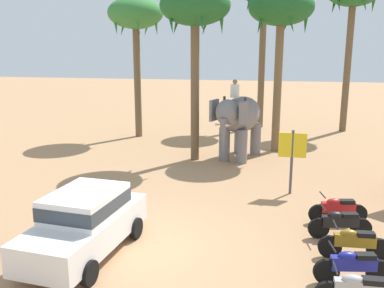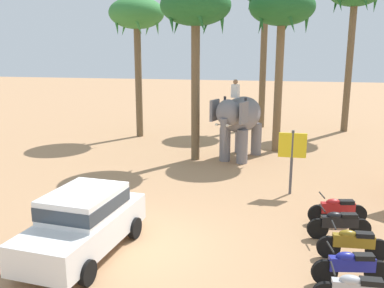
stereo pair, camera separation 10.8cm
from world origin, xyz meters
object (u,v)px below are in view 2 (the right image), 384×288
object	(u,v)px
elephant_with_mahout	(240,118)
car_sedan_foreground	(84,220)
motorcycle_far_in_row	(337,209)
palm_tree_behind_elephant	(196,11)
palm_tree_near_hut	(282,12)
signboard_yellow	(292,150)
motorcycle_mid_row	(353,243)
motorcycle_fourth_in_row	(339,223)
palm_tree_leaning_seaward	(137,17)
motorcycle_second_in_row	(351,266)

from	to	relation	value
elephant_with_mahout	car_sedan_foreground	bearing A→B (deg)	-105.77
motorcycle_far_in_row	palm_tree_behind_elephant	size ratio (longest dim) A/B	0.22
palm_tree_near_hut	signboard_yellow	distance (m)	8.51
motorcycle_mid_row	palm_tree_near_hut	xyz separation A→B (m)	(-2.11, 11.39, 6.53)
car_sedan_foreground	motorcycle_mid_row	xyz separation A→B (m)	(6.82, 1.10, -0.46)
car_sedan_foreground	motorcycle_fourth_in_row	world-z (taller)	car_sedan_foreground
motorcycle_mid_row	motorcycle_fourth_in_row	xyz separation A→B (m)	(-0.19, 1.19, 0.00)
palm_tree_near_hut	motorcycle_far_in_row	bearing A→B (deg)	-77.59
motorcycle_fourth_in_row	elephant_with_mahout	bearing A→B (deg)	113.89
car_sedan_foreground	signboard_yellow	world-z (taller)	signboard_yellow
motorcycle_far_in_row	palm_tree_leaning_seaward	world-z (taller)	palm_tree_leaning_seaward
motorcycle_second_in_row	signboard_yellow	distance (m)	6.25
elephant_with_mahout	motorcycle_fourth_in_row	size ratio (longest dim) A/B	2.25
motorcycle_second_in_row	palm_tree_near_hut	xyz separation A→B (m)	(-1.89, 12.62, 6.53)
palm_tree_behind_elephant	palm_tree_near_hut	bearing A→B (deg)	33.49
motorcycle_far_in_row	signboard_yellow	xyz separation A→B (m)	(-1.37, 2.48, 1.22)
signboard_yellow	motorcycle_far_in_row	bearing A→B (deg)	-61.09
motorcycle_second_in_row	motorcycle_fourth_in_row	world-z (taller)	same
motorcycle_mid_row	motorcycle_far_in_row	bearing A→B (deg)	92.69
elephant_with_mahout	motorcycle_second_in_row	xyz separation A→B (m)	(3.62, -10.68, -1.53)
palm_tree_leaning_seaward	elephant_with_mahout	bearing A→B (deg)	-32.44
elephant_with_mahout	palm_tree_near_hut	world-z (taller)	palm_tree_near_hut
palm_tree_leaning_seaward	signboard_yellow	bearing A→B (deg)	-44.84
car_sedan_foreground	elephant_with_mahout	world-z (taller)	elephant_with_mahout
motorcycle_fourth_in_row	car_sedan_foreground	bearing A→B (deg)	-160.95
car_sedan_foreground	palm_tree_behind_elephant	bearing A→B (deg)	84.70
motorcycle_mid_row	motorcycle_fourth_in_row	bearing A→B (deg)	99.11
car_sedan_foreground	signboard_yellow	xyz separation A→B (m)	(5.35, 5.86, 0.76)
palm_tree_behind_elephant	palm_tree_near_hut	size ratio (longest dim) A/B	0.99
car_sedan_foreground	signboard_yellow	size ratio (longest dim) A/B	1.77
signboard_yellow	motorcycle_mid_row	bearing A→B (deg)	-72.80
elephant_with_mahout	palm_tree_behind_elephant	distance (m)	5.36
motorcycle_mid_row	palm_tree_near_hut	distance (m)	13.29
elephant_with_mahout	motorcycle_mid_row	size ratio (longest dim) A/B	2.23
car_sedan_foreground	palm_tree_near_hut	world-z (taller)	palm_tree_near_hut
motorcycle_far_in_row	palm_tree_near_hut	xyz separation A→B (m)	(-2.00, 9.10, 6.53)
car_sedan_foreground	motorcycle_second_in_row	size ratio (longest dim) A/B	2.37
elephant_with_mahout	motorcycle_fourth_in_row	world-z (taller)	elephant_with_mahout
car_sedan_foreground	motorcycle_far_in_row	world-z (taller)	car_sedan_foreground
car_sedan_foreground	motorcycle_fourth_in_row	bearing A→B (deg)	19.05
palm_tree_leaning_seaward	signboard_yellow	world-z (taller)	palm_tree_leaning_seaward
palm_tree_near_hut	signboard_yellow	xyz separation A→B (m)	(0.63, -6.62, -5.30)
palm_tree_behind_elephant	palm_tree_leaning_seaward	world-z (taller)	palm_tree_leaning_seaward
motorcycle_second_in_row	motorcycle_fourth_in_row	bearing A→B (deg)	89.26
motorcycle_second_in_row	car_sedan_foreground	bearing A→B (deg)	178.81
palm_tree_behind_elephant	signboard_yellow	world-z (taller)	palm_tree_behind_elephant
palm_tree_near_hut	motorcycle_second_in_row	bearing A→B (deg)	-81.50
motorcycle_far_in_row	palm_tree_behind_elephant	xyz separation A→B (m)	(-5.79, 6.59, 6.45)
car_sedan_foreground	signboard_yellow	distance (m)	7.97
palm_tree_behind_elephant	palm_tree_near_hut	world-z (taller)	palm_tree_near_hut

